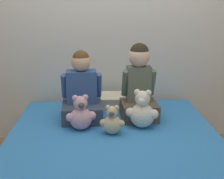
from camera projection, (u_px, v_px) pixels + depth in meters
wall_behind_bed at (109, 20)px, 3.13m from camera, size 8.00×0.06×2.50m
bed at (114, 167)px, 2.36m from camera, size 1.65×1.97×0.44m
child_on_left at (82, 93)px, 2.70m from camera, size 0.36×0.38×0.60m
child_on_right at (139, 86)px, 2.70m from camera, size 0.32×0.33×0.66m
teddy_bear_held_by_left_child at (81, 115)px, 2.48m from camera, size 0.24×0.18×0.29m
teddy_bear_held_by_right_child at (142, 112)px, 2.52m from camera, size 0.26×0.20×0.32m
teddy_bear_between_children at (112, 122)px, 2.41m from camera, size 0.19×0.15×0.23m
pillow_at_headboard at (110, 100)px, 3.06m from camera, size 0.59×0.30×0.11m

